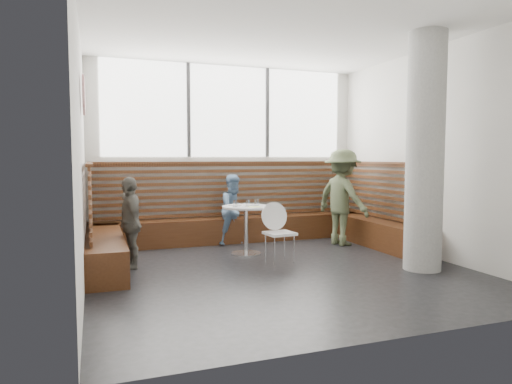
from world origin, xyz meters
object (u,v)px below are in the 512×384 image
object	(u,v)px
cafe_chair	(278,227)
child_left	(130,223)
cafe_table	(246,220)
adult_man	(342,197)
child_back	(234,210)
concrete_column	(425,153)

from	to	relation	value
cafe_chair	child_left	bearing A→B (deg)	165.38
cafe_table	adult_man	bearing A→B (deg)	6.22
child_left	child_back	bearing A→B (deg)	114.60
concrete_column	adult_man	world-z (taller)	concrete_column
concrete_column	cafe_chair	size ratio (longest dim) A/B	3.68
cafe_table	child_left	xyz separation A→B (m)	(-1.79, -0.30, 0.08)
concrete_column	child_back	xyz separation A→B (m)	(-1.90, 2.59, -0.98)
adult_man	cafe_table	bearing A→B (deg)	80.15
adult_man	child_back	world-z (taller)	adult_man
adult_man	child_back	distance (m)	1.91
cafe_chair	concrete_column	bearing A→B (deg)	-40.01
concrete_column	cafe_table	distance (m)	2.83
child_left	cafe_chair	bearing A→B (deg)	74.38
cafe_table	cafe_chair	bearing A→B (deg)	-64.21
child_back	cafe_chair	bearing A→B (deg)	-100.03
concrete_column	child_left	xyz separation A→B (m)	(-3.76, 1.44, -0.97)
cafe_table	child_left	distance (m)	1.82
cafe_chair	child_left	size ratio (longest dim) A/B	0.69
cafe_chair	adult_man	distance (m)	1.78
adult_man	concrete_column	bearing A→B (deg)	167.47
cafe_chair	child_back	distance (m)	1.48
adult_man	child_left	distance (m)	3.68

